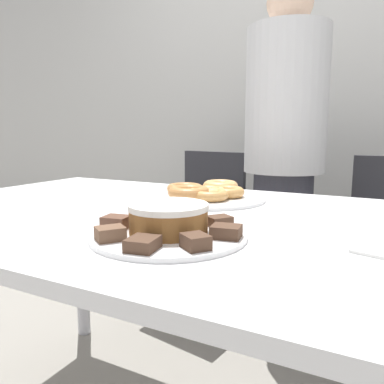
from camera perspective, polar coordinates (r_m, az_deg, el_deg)
wall_back at (r=2.51m, az=17.96°, el=15.83°), size 8.00×0.05×2.60m
table at (r=1.01m, az=0.50°, el=-7.97°), size 1.80×0.98×0.77m
person_standing at (r=1.78m, az=13.85°, el=4.83°), size 0.37×0.37×1.64m
office_chair_left at (r=2.08m, az=1.02°, el=-6.92°), size 0.51×0.51×0.88m
plate_cake at (r=0.78m, az=-3.58°, el=-6.53°), size 0.32×0.32×0.01m
plate_donuts at (r=1.21m, az=2.29°, el=-0.93°), size 0.38×0.38×0.01m
frosted_cake at (r=0.77m, az=-3.60°, el=-3.99°), size 0.17×0.17×0.06m
lamington_0 at (r=0.83m, az=-11.46°, el=-4.50°), size 0.06×0.05×0.03m
lamington_1 at (r=0.74m, az=-12.35°, el=-6.19°), size 0.07×0.07×0.03m
lamington_2 at (r=0.67m, az=-7.50°, el=-7.82°), size 0.06×0.07×0.02m
lamington_3 at (r=0.67m, az=0.55°, el=-7.56°), size 0.06×0.06×0.03m
lamington_4 at (r=0.74m, az=5.23°, el=-6.02°), size 0.06×0.06×0.02m
lamington_5 at (r=0.83m, az=4.17°, el=-4.44°), size 0.06×0.07×0.02m
lamington_6 at (r=0.89m, az=-0.67°, el=-3.38°), size 0.06×0.06×0.03m
lamington_7 at (r=0.89m, az=-6.70°, el=-3.49°), size 0.07×0.07×0.03m
donut_0 at (r=1.21m, az=2.30°, el=-0.01°), size 0.12×0.12×0.03m
donut_1 at (r=1.29m, az=-1.12°, el=0.57°), size 0.12×0.12×0.03m
donut_2 at (r=1.17m, az=-0.45°, el=-0.07°), size 0.13×0.13×0.04m
donut_3 at (r=1.15m, az=2.79°, el=-0.44°), size 0.11×0.11×0.03m
donut_4 at (r=1.21m, az=5.39°, el=0.01°), size 0.11×0.11×0.03m
donut_5 at (r=1.31m, az=4.35°, el=0.86°), size 0.12×0.12×0.04m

